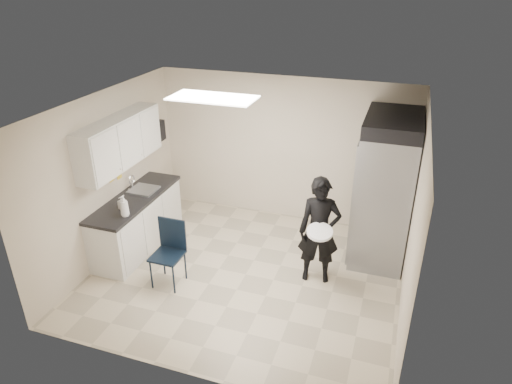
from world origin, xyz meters
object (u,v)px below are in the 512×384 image
(commercial_fridge, at_px, (385,194))
(folding_chair, at_px, (167,256))
(lower_counter, at_px, (138,223))
(man_tuxedo, at_px, (319,231))

(commercial_fridge, height_order, folding_chair, commercial_fridge)
(lower_counter, relative_size, man_tuxedo, 1.17)
(man_tuxedo, bearing_deg, folding_chair, -168.99)
(lower_counter, height_order, commercial_fridge, commercial_fridge)
(lower_counter, height_order, man_tuxedo, man_tuxedo)
(lower_counter, bearing_deg, man_tuxedo, 1.19)
(folding_chair, xyz_separation_m, man_tuxedo, (2.02, 0.82, 0.34))
(commercial_fridge, distance_m, man_tuxedo, 1.31)
(commercial_fridge, height_order, man_tuxedo, commercial_fridge)
(man_tuxedo, bearing_deg, commercial_fridge, 40.71)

